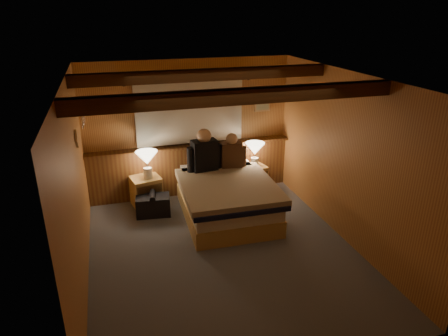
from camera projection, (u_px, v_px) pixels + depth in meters
name	position (u px, v px, depth m)	size (l,w,h in m)	color
floor	(224.00, 252.00, 5.56)	(4.20, 4.20, 0.00)	#525761
ceiling	(224.00, 79.00, 4.67)	(4.20, 4.20, 0.00)	#DDAE53
wall_back	(189.00, 129.00, 6.98)	(3.60, 3.60, 0.00)	#BE8744
wall_left	(76.00, 190.00, 4.64)	(4.20, 4.20, 0.00)	#BE8744
wall_right	(346.00, 159.00, 5.60)	(4.20, 4.20, 0.00)	#BE8744
wall_front	(297.00, 268.00, 3.25)	(3.60, 3.60, 0.00)	#BE8744
wainscot	(191.00, 168.00, 7.19)	(3.60, 0.23, 0.94)	brown
curtain_window	(190.00, 112.00, 6.80)	(2.18, 0.09, 1.11)	#492712
ceiling_beams	(220.00, 84.00, 4.84)	(3.60, 1.65, 0.16)	#492712
coat_rail	(82.00, 117.00, 5.89)	(0.05, 0.55, 0.24)	silver
framed_print	(262.00, 105.00, 7.19)	(0.30, 0.04, 0.25)	tan
bed	(227.00, 198.00, 6.41)	(1.50, 1.89, 0.63)	tan
nightstand_left	(146.00, 191.00, 6.81)	(0.55, 0.51, 0.52)	tan
nightstand_right	(252.00, 179.00, 7.33)	(0.53, 0.50, 0.51)	tan
lamp_left	(147.00, 159.00, 6.57)	(0.36, 0.36, 0.47)	white
lamp_right	(255.00, 150.00, 7.08)	(0.35, 0.35, 0.45)	white
person_left	(204.00, 153.00, 6.64)	(0.61, 0.28, 0.74)	black
person_right	(232.00, 153.00, 6.80)	(0.50, 0.26, 0.62)	#492E1D
duffel_bag	(153.00, 205.00, 6.53)	(0.58, 0.39, 0.39)	black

